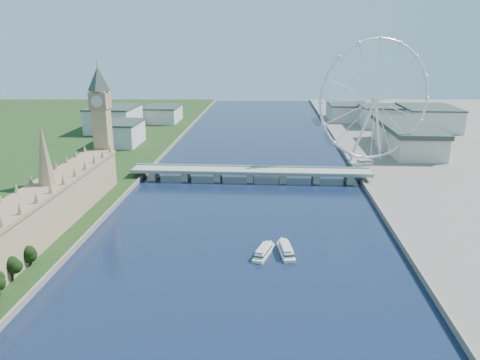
{
  "coord_description": "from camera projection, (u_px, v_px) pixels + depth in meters",
  "views": [
    {
      "loc": [
        17.87,
        -114.6,
        123.89
      ],
      "look_at": [
        -3.61,
        210.0,
        26.69
      ],
      "focal_mm": 35.0,
      "sensor_mm": 36.0,
      "label": 1
    }
  ],
  "objects": [
    {
      "name": "london_eye",
      "position": [
        375.0,
        100.0,
        458.71
      ],
      "size": [
        113.6,
        39.12,
        124.3
      ],
      "color": "silver",
      "rests_on": "ground"
    },
    {
      "name": "county_hall",
      "position": [
        405.0,
        151.0,
        546.19
      ],
      "size": [
        54.0,
        144.0,
        35.0
      ],
      "primitive_type": null,
      "color": "beige",
      "rests_on": "ground"
    },
    {
      "name": "city_skyline",
      "position": [
        286.0,
        118.0,
        674.29
      ],
      "size": [
        505.0,
        280.0,
        32.0
      ],
      "color": "beige",
      "rests_on": "ground"
    },
    {
      "name": "parliament_range",
      "position": [
        50.0,
        205.0,
        311.5
      ],
      "size": [
        24.0,
        200.0,
        70.0
      ],
      "color": "tan",
      "rests_on": "ground"
    },
    {
      "name": "tour_boat_far",
      "position": [
        286.0,
        254.0,
        282.86
      ],
      "size": [
        11.78,
        29.28,
        6.28
      ],
      "primitive_type": null,
      "rotation": [
        0.0,
        0.0,
        0.16
      ],
      "color": "silver",
      "rests_on": "ground"
    },
    {
      "name": "big_ben",
      "position": [
        101.0,
        110.0,
        400.98
      ],
      "size": [
        20.02,
        20.02,
        110.0
      ],
      "color": "tan",
      "rests_on": "ground"
    },
    {
      "name": "westminster_bridge",
      "position": [
        250.0,
        173.0,
        431.08
      ],
      "size": [
        220.0,
        22.0,
        9.5
      ],
      "color": "gray",
      "rests_on": "ground"
    },
    {
      "name": "tour_boat_near",
      "position": [
        263.0,
        255.0,
        280.94
      ],
      "size": [
        14.31,
        27.56,
        5.88
      ],
      "primitive_type": null,
      "rotation": [
        0.0,
        0.0,
        -0.3
      ],
      "color": "beige",
      "rests_on": "ground"
    }
  ]
}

